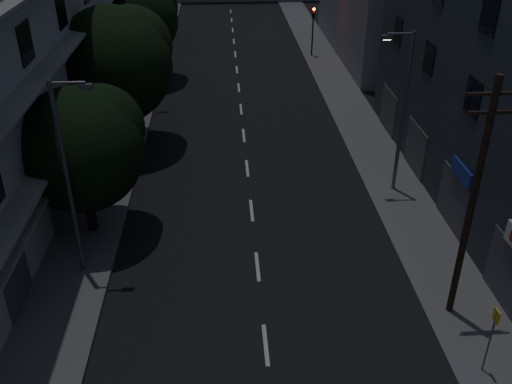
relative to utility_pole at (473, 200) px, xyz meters
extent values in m
plane|color=black|center=(-6.93, 17.27, -4.87)|extent=(160.00, 160.00, 0.00)
cube|color=#565659|center=(-14.43, 17.27, -4.79)|extent=(3.00, 90.00, 0.15)
cube|color=#565659|center=(0.57, 17.27, -4.79)|extent=(3.00, 90.00, 0.15)
cube|color=beige|center=(-6.93, -1.23, -4.86)|extent=(0.15, 2.00, 0.01)
cube|color=beige|center=(-6.93, 3.27, -4.86)|extent=(0.15, 2.00, 0.01)
cube|color=beige|center=(-6.93, 7.77, -4.86)|extent=(0.15, 2.00, 0.01)
cube|color=beige|center=(-6.93, 12.27, -4.86)|extent=(0.15, 2.00, 0.01)
cube|color=beige|center=(-6.93, 16.77, -4.86)|extent=(0.15, 2.00, 0.01)
cube|color=beige|center=(-6.93, 21.27, -4.86)|extent=(0.15, 2.00, 0.01)
cube|color=beige|center=(-6.93, 25.77, -4.86)|extent=(0.15, 2.00, 0.01)
cube|color=beige|center=(-6.93, 30.27, -4.86)|extent=(0.15, 2.00, 0.01)
cube|color=beige|center=(-6.93, 34.77, -4.86)|extent=(0.15, 2.00, 0.01)
cube|color=beige|center=(-6.93, 39.27, -4.86)|extent=(0.15, 2.00, 0.01)
cube|color=beige|center=(-6.93, 43.77, -4.86)|extent=(0.15, 2.00, 0.01)
cube|color=beige|center=(-6.93, 48.27, -4.86)|extent=(0.15, 2.00, 0.01)
cube|color=beige|center=(-6.93, 52.77, -4.86)|extent=(0.15, 2.00, 0.01)
cube|color=black|center=(-15.91, 1.27, -2.87)|extent=(0.06, 1.60, 1.60)
cube|color=black|center=(-15.91, 7.27, -2.87)|extent=(0.06, 1.60, 1.60)
cube|color=black|center=(-15.91, 13.27, -2.87)|extent=(0.06, 1.60, 1.60)
cube|color=black|center=(-15.91, 19.27, -2.87)|extent=(0.06, 1.60, 1.60)
cube|color=black|center=(-15.91, 25.27, -2.87)|extent=(0.06, 1.60, 1.60)
cube|color=black|center=(-15.91, 7.27, 0.33)|extent=(0.06, 1.60, 1.60)
cube|color=black|center=(-15.91, 13.27, 0.33)|extent=(0.06, 1.60, 1.60)
cube|color=black|center=(-15.91, 19.27, 0.33)|extent=(0.06, 1.60, 1.60)
cube|color=black|center=(-15.91, 25.27, 0.33)|extent=(0.06, 1.60, 1.60)
cube|color=black|center=(-15.91, 7.27, 3.53)|extent=(0.06, 1.60, 1.60)
cube|color=black|center=(-15.91, 13.27, 3.53)|extent=(0.06, 1.60, 1.60)
cube|color=gray|center=(-15.43, 10.27, -0.87)|extent=(1.00, 32.40, 0.12)
cube|color=gray|center=(-15.43, 10.27, 2.33)|extent=(1.00, 32.40, 0.12)
cube|color=gray|center=(-15.53, 10.27, -1.77)|extent=(0.80, 32.40, 0.12)
cube|color=#424247|center=(-15.90, 1.27, -3.47)|extent=(0.06, 2.40, 2.40)
cube|color=#424247|center=(-15.90, 7.27, -3.47)|extent=(0.06, 2.40, 2.40)
cube|color=#424247|center=(-15.90, 13.27, -3.47)|extent=(0.06, 2.40, 2.40)
cube|color=#424247|center=(-15.90, 19.27, -3.47)|extent=(0.06, 2.40, 2.40)
cube|color=#424247|center=(-15.90, 25.27, -3.47)|extent=(0.06, 2.40, 2.40)
cube|color=black|center=(2.05, 5.77, 1.43)|extent=(0.06, 1.40, 1.50)
cube|color=black|center=(2.05, 11.27, 1.43)|extent=(0.06, 1.40, 1.50)
cube|color=black|center=(2.05, 16.77, 1.43)|extent=(0.06, 1.40, 1.50)
cube|color=black|center=(2.05, 5.77, 4.73)|extent=(0.06, 1.40, 1.50)
cube|color=#424247|center=(2.04, 0.27, -3.47)|extent=(0.06, 3.00, 2.60)
cube|color=#424247|center=(2.04, 5.77, -3.47)|extent=(0.06, 3.00, 2.60)
cube|color=#424247|center=(2.04, 11.27, -3.47)|extent=(0.06, 3.00, 2.60)
cube|color=#424247|center=(2.04, 16.77, -3.47)|extent=(0.06, 3.00, 2.60)
cube|color=navy|center=(1.97, 5.27, -1.77)|extent=(0.12, 2.00, 0.70)
cylinder|color=black|center=(-14.23, 6.38, -2.91)|extent=(0.44, 0.44, 3.61)
sphere|color=black|center=(-14.23, 6.38, -0.75)|extent=(5.41, 5.41, 5.41)
sphere|color=black|center=(-13.42, 7.06, -0.07)|extent=(3.79, 3.79, 3.79)
sphere|color=black|center=(-14.90, 5.84, -0.35)|extent=(3.52, 3.52, 3.52)
cylinder|color=black|center=(-14.17, 15.65, -2.55)|extent=(0.44, 0.44, 4.34)
sphere|color=black|center=(-14.17, 15.65, 0.06)|extent=(6.54, 6.54, 6.54)
sphere|color=black|center=(-13.19, 16.47, 0.88)|extent=(4.58, 4.58, 4.58)
sphere|color=black|center=(-14.99, 15.00, 0.55)|extent=(4.25, 4.25, 4.25)
cylinder|color=black|center=(-14.42, 27.85, -2.65)|extent=(0.44, 0.44, 4.14)
sphere|color=black|center=(-14.42, 27.85, -0.16)|extent=(6.18, 6.18, 6.18)
sphere|color=black|center=(-13.49, 28.63, 0.61)|extent=(4.33, 4.33, 4.33)
sphere|color=black|center=(-15.19, 27.23, 0.30)|extent=(4.02, 4.02, 4.02)
cylinder|color=black|center=(-0.22, 33.60, -3.12)|extent=(0.12, 0.12, 3.20)
cube|color=black|center=(-0.22, 33.60, -1.07)|extent=(0.28, 0.22, 0.90)
sphere|color=#FF0C05|center=(-0.22, 33.45, -0.74)|extent=(0.22, 0.22, 0.22)
sphere|color=#3F330C|center=(-0.22, 33.45, -1.04)|extent=(0.22, 0.22, 0.22)
sphere|color=black|center=(-0.22, 33.45, -1.34)|extent=(0.22, 0.22, 0.22)
cylinder|color=black|center=(-13.52, 33.36, -3.12)|extent=(0.12, 0.12, 3.20)
cube|color=black|center=(-13.52, 33.36, -1.07)|extent=(0.28, 0.22, 0.90)
sphere|color=black|center=(-13.52, 33.21, -0.74)|extent=(0.22, 0.22, 0.22)
sphere|color=#3F330C|center=(-13.52, 33.21, -1.04)|extent=(0.22, 0.22, 0.22)
sphere|color=#0CFF26|center=(-13.52, 33.21, -1.34)|extent=(0.22, 0.22, 0.22)
cylinder|color=#56575D|center=(-14.06, 3.33, -0.72)|extent=(0.18, 0.18, 8.00)
cylinder|color=#56575D|center=(-13.46, 3.33, 3.18)|extent=(1.20, 0.10, 0.10)
cube|color=#56575D|center=(-12.86, 3.33, 3.03)|extent=(0.45, 0.25, 0.18)
cube|color=#4C4C4C|center=(-12.86, 3.33, 2.93)|extent=(0.35, 0.18, 0.04)
cylinder|color=slate|center=(0.43, 9.29, -0.72)|extent=(0.18, 0.18, 8.00)
cylinder|color=slate|center=(-0.17, 9.29, 3.18)|extent=(1.20, 0.10, 0.10)
cube|color=slate|center=(-0.77, 9.29, 3.03)|extent=(0.45, 0.25, 0.18)
cube|color=#FFD88C|center=(-0.77, 9.29, 2.93)|extent=(0.35, 0.18, 0.04)
cylinder|color=slate|center=(-14.12, 22.26, -0.72)|extent=(0.18, 0.18, 8.00)
cylinder|color=black|center=(0.00, 0.00, -0.22)|extent=(0.24, 0.24, 9.00)
cube|color=black|center=(0.00, 0.00, 3.68)|extent=(1.80, 0.10, 0.10)
cube|color=black|center=(0.00, 0.00, 3.08)|extent=(1.50, 0.10, 0.10)
cylinder|color=#595B60|center=(0.03, -2.94, -3.47)|extent=(0.06, 0.06, 2.50)
cube|color=yellow|center=(0.03, -2.94, -2.42)|extent=(0.05, 0.35, 0.45)
camera|label=1|loc=(-8.16, -15.80, 9.50)|focal=40.00mm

